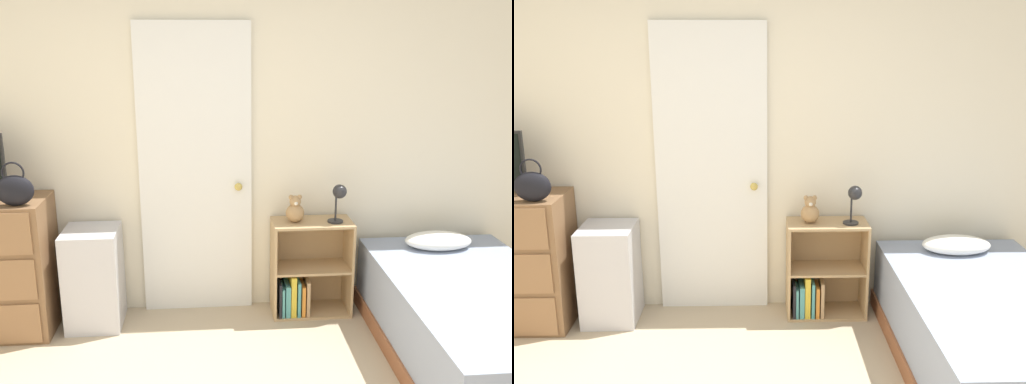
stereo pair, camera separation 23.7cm
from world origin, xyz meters
TOP-DOWN VIEW (x-y plane):
  - wall_back at (0.00, 2.06)m, footprint 10.00×0.06m
  - door_closed at (-0.19, 2.01)m, footprint 0.80×0.09m
  - handbag at (-1.33, 1.63)m, footprint 0.24×0.11m
  - storage_bin at (-0.92, 1.81)m, footprint 0.37×0.40m
  - bookshelf at (0.59, 1.87)m, footprint 0.58×0.30m
  - teddy_bear at (0.51, 1.86)m, footprint 0.13×0.13m
  - desk_lamp at (0.82, 1.82)m, footprint 0.13×0.12m
  - bed at (1.54, 1.09)m, footprint 1.07×1.86m

SIDE VIEW (x-z plane):
  - bed at x=1.54m, z-range -0.05..0.58m
  - bookshelf at x=0.59m, z-range -0.07..0.64m
  - storage_bin at x=-0.92m, z-range 0.00..0.71m
  - teddy_bear at x=0.51m, z-range 0.69..0.90m
  - desk_lamp at x=0.82m, z-range 0.77..1.05m
  - door_closed at x=-0.19m, z-range 0.00..2.10m
  - handbag at x=-1.33m, z-range 0.91..1.20m
  - wall_back at x=0.00m, z-range 0.00..2.55m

